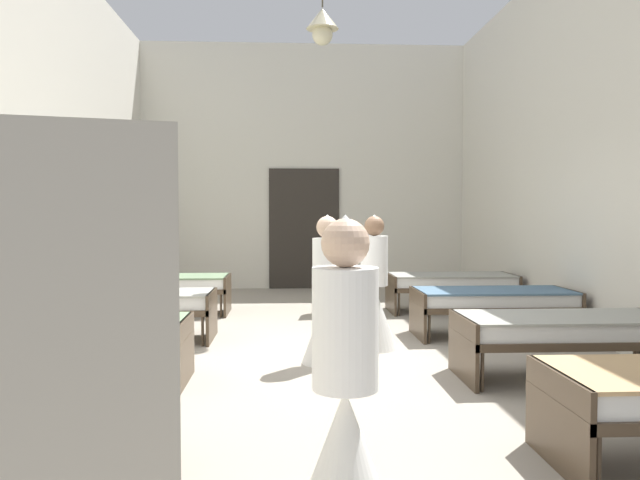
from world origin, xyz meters
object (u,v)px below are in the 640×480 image
(nurse_near_aisle, at_px, (345,426))
(potted_plant, at_px, (333,258))
(bed_left_row_1, at_px, (76,336))
(nurse_far_aisle, at_px, (374,301))
(bed_left_row_3, at_px, (165,285))
(bed_right_row_3, at_px, (451,283))
(bed_right_row_1, at_px, (565,331))
(nurse_mid_aisle, at_px, (327,310))
(bed_left_row_2, at_px, (132,303))
(bed_right_row_2, at_px, (493,301))

(nurse_near_aisle, bearing_deg, potted_plant, 129.80)
(bed_left_row_1, height_order, nurse_far_aisle, nurse_far_aisle)
(potted_plant, bearing_deg, bed_left_row_3, 177.84)
(bed_left_row_3, bearing_deg, bed_right_row_3, 0.00)
(bed_left_row_1, height_order, bed_right_row_3, same)
(nurse_far_aisle, bearing_deg, potted_plant, 98.08)
(bed_right_row_1, relative_size, nurse_mid_aisle, 1.28)
(bed_left_row_3, distance_m, nurse_far_aisle, 3.73)
(bed_left_row_2, distance_m, potted_plant, 3.12)
(nurse_far_aisle, bearing_deg, bed_right_row_3, 59.58)
(bed_left_row_2, xyz_separation_m, nurse_far_aisle, (2.78, -0.58, 0.09))
(bed_right_row_1, relative_size, nurse_near_aisle, 1.28)
(bed_left_row_3, height_order, nurse_mid_aisle, nurse_mid_aisle)
(bed_left_row_1, bearing_deg, bed_left_row_2, 90.00)
(bed_left_row_1, xyz_separation_m, bed_right_row_3, (4.33, 3.80, 0.00))
(bed_right_row_2, bearing_deg, bed_right_row_3, 90.00)
(bed_left_row_1, relative_size, nurse_far_aisle, 1.28)
(bed_left_row_3, bearing_deg, bed_left_row_1, -90.00)
(bed_right_row_3, height_order, potted_plant, potted_plant)
(nurse_near_aisle, distance_m, nurse_far_aisle, 4.00)
(bed_left_row_3, height_order, nurse_near_aisle, nurse_near_aisle)
(bed_right_row_1, xyz_separation_m, potted_plant, (-1.82, 3.71, 0.39))
(potted_plant, bearing_deg, nurse_far_aisle, -83.43)
(bed_right_row_3, relative_size, nurse_far_aisle, 1.28)
(nurse_near_aisle, height_order, nurse_mid_aisle, same)
(bed_right_row_2, distance_m, nurse_near_aisle, 5.04)
(bed_left_row_3, bearing_deg, nurse_near_aisle, -71.97)
(bed_right_row_1, bearing_deg, bed_right_row_3, 90.00)
(bed_right_row_1, bearing_deg, potted_plant, 116.12)
(bed_right_row_2, xyz_separation_m, nurse_near_aisle, (-2.24, -4.51, 0.09))
(nurse_mid_aisle, relative_size, potted_plant, 1.08)
(bed_left_row_3, distance_m, potted_plant, 2.54)
(bed_right_row_2, xyz_separation_m, potted_plant, (-1.82, 1.81, 0.39))
(nurse_mid_aisle, height_order, potted_plant, nurse_mid_aisle)
(nurse_mid_aisle, distance_m, nurse_far_aisle, 0.83)
(bed_right_row_1, bearing_deg, bed_left_row_2, 156.29)
(potted_plant, bearing_deg, bed_right_row_2, -44.82)
(bed_left_row_3, height_order, potted_plant, potted_plant)
(bed_left_row_3, xyz_separation_m, nurse_mid_aisle, (2.23, -3.09, 0.09))
(bed_right_row_1, bearing_deg, bed_left_row_3, 138.71)
(bed_left_row_2, bearing_deg, nurse_far_aisle, -11.68)
(bed_right_row_3, bearing_deg, bed_left_row_3, 180.00)
(bed_left_row_3, relative_size, bed_right_row_3, 1.00)
(bed_right_row_3, bearing_deg, nurse_mid_aisle, -124.22)
(bed_left_row_2, bearing_deg, bed_right_row_3, 23.71)
(bed_right_row_2, height_order, nurse_mid_aisle, nurse_mid_aisle)
(nurse_mid_aisle, bearing_deg, bed_left_row_3, 75.35)
(nurse_mid_aisle, bearing_deg, nurse_near_aisle, -142.81)
(bed_left_row_1, relative_size, potted_plant, 1.38)
(bed_right_row_1, distance_m, bed_left_row_2, 4.73)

